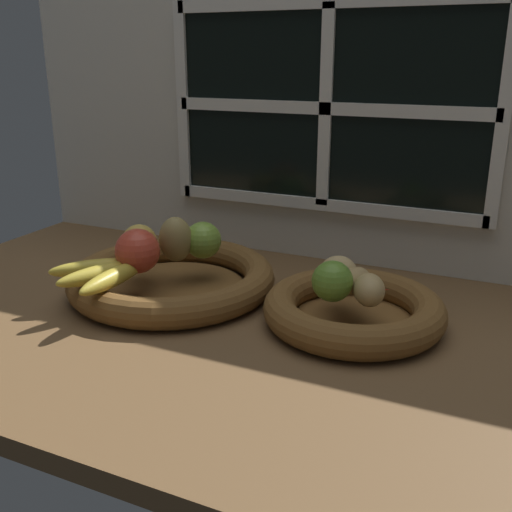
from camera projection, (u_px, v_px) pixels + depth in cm
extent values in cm
cube|color=brown|center=(268.00, 317.00, 100.78)|extent=(140.00, 90.00, 3.00)
cube|color=silver|center=(329.00, 125.00, 117.23)|extent=(140.00, 3.00, 55.00)
cube|color=black|center=(327.00, 108.00, 114.46)|extent=(64.00, 0.80, 38.00)
cube|color=white|center=(326.00, 108.00, 113.95)|extent=(2.40, 1.20, 38.00)
cube|color=white|center=(326.00, 108.00, 113.95)|extent=(64.00, 1.20, 2.40)
cube|color=white|center=(183.00, 103.00, 126.52)|extent=(2.40, 1.20, 40.40)
cube|color=white|center=(504.00, 115.00, 101.38)|extent=(2.40, 1.20, 40.40)
cube|color=white|center=(330.00, 2.00, 107.81)|extent=(64.00, 1.20, 2.40)
cube|color=white|center=(322.00, 204.00, 120.09)|extent=(64.00, 1.20, 2.40)
cylinder|color=brown|center=(172.00, 289.00, 107.26)|extent=(26.17, 26.17, 1.00)
torus|color=brown|center=(171.00, 278.00, 106.58)|extent=(37.17, 37.17, 5.25)
cylinder|color=brown|center=(352.00, 322.00, 94.03)|extent=(19.32, 19.32, 1.00)
torus|color=brown|center=(353.00, 310.00, 93.34)|extent=(28.81, 28.81, 5.25)
sphere|color=#CC422D|center=(138.00, 251.00, 100.79)|extent=(7.69, 7.69, 7.69)
sphere|color=gold|center=(141.00, 241.00, 108.01)|extent=(6.49, 6.49, 6.49)
sphere|color=#7AA338|center=(203.00, 240.00, 108.17)|extent=(6.80, 6.80, 6.80)
ellipsoid|color=olive|center=(176.00, 239.00, 106.29)|extent=(7.86, 7.64, 8.23)
ellipsoid|color=gold|center=(97.00, 268.00, 99.84)|extent=(13.58, 12.66, 2.95)
ellipsoid|color=gold|center=(102.00, 273.00, 97.30)|extent=(9.33, 15.39, 2.95)
ellipsoid|color=gold|center=(113.00, 277.00, 95.49)|extent=(3.65, 15.74, 2.95)
sphere|color=brown|center=(143.00, 263.00, 102.07)|extent=(2.66, 2.66, 2.66)
ellipsoid|color=tan|center=(338.00, 271.00, 95.35)|extent=(5.97, 6.17, 4.93)
ellipsoid|color=tan|center=(369.00, 290.00, 87.86)|extent=(6.53, 7.47, 4.87)
ellipsoid|color=#A38451|center=(355.00, 282.00, 91.80)|extent=(5.64, 7.09, 4.30)
sphere|color=olive|center=(332.00, 281.00, 89.25)|extent=(6.32, 6.32, 6.32)
cone|color=red|center=(355.00, 290.00, 91.65)|extent=(10.95, 6.60, 2.08)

